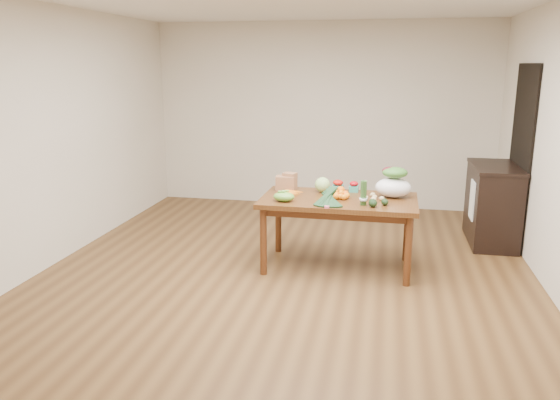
% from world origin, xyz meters
% --- Properties ---
extents(floor, '(6.00, 6.00, 0.00)m').
position_xyz_m(floor, '(0.00, 0.00, 0.00)').
color(floor, brown).
rests_on(floor, ground).
extents(room_walls, '(5.02, 6.02, 2.70)m').
position_xyz_m(room_walls, '(0.00, 0.00, 1.35)').
color(room_walls, beige).
rests_on(room_walls, floor).
extents(dining_table, '(1.60, 0.90, 0.75)m').
position_xyz_m(dining_table, '(0.49, 0.37, 0.38)').
color(dining_table, '#532F13').
rests_on(dining_table, floor).
extents(doorway_dark, '(0.02, 1.00, 2.10)m').
position_xyz_m(doorway_dark, '(2.48, 1.60, 1.05)').
color(doorway_dark, black).
rests_on(doorway_dark, floor).
extents(cabinet, '(0.52, 1.02, 0.94)m').
position_xyz_m(cabinet, '(2.22, 1.57, 0.47)').
color(cabinet, black).
rests_on(cabinet, floor).
extents(dish_towel, '(0.02, 0.28, 0.45)m').
position_xyz_m(dish_towel, '(1.96, 1.40, 0.55)').
color(dish_towel, white).
rests_on(dish_towel, cabinet).
extents(paper_bag, '(0.27, 0.23, 0.19)m').
position_xyz_m(paper_bag, '(-0.11, 0.63, 0.85)').
color(paper_bag, brown).
rests_on(paper_bag, dining_table).
extents(cabbage, '(0.16, 0.16, 0.16)m').
position_xyz_m(cabbage, '(0.30, 0.62, 0.83)').
color(cabbage, '#B7D67C').
rests_on(cabbage, dining_table).
extents(strawberry_basket_a, '(0.12, 0.12, 0.11)m').
position_xyz_m(strawberry_basket_a, '(0.46, 0.65, 0.80)').
color(strawberry_basket_a, red).
rests_on(strawberry_basket_a, dining_table).
extents(strawberry_basket_b, '(0.10, 0.10, 0.09)m').
position_xyz_m(strawberry_basket_b, '(0.63, 0.70, 0.79)').
color(strawberry_basket_b, red).
rests_on(strawberry_basket_b, dining_table).
extents(orange_a, '(0.08, 0.08, 0.08)m').
position_xyz_m(orange_a, '(0.45, 0.45, 0.79)').
color(orange_a, orange).
rests_on(orange_a, dining_table).
extents(orange_b, '(0.09, 0.09, 0.09)m').
position_xyz_m(orange_b, '(0.50, 0.56, 0.79)').
color(orange_b, orange).
rests_on(orange_b, dining_table).
extents(orange_c, '(0.07, 0.07, 0.07)m').
position_xyz_m(orange_c, '(0.56, 0.42, 0.79)').
color(orange_c, '#EA500E').
rests_on(orange_c, dining_table).
extents(mandarin_cluster, '(0.18, 0.18, 0.09)m').
position_xyz_m(mandarin_cluster, '(0.52, 0.35, 0.80)').
color(mandarin_cluster, orange).
rests_on(mandarin_cluster, dining_table).
extents(carrots, '(0.22, 0.22, 0.03)m').
position_xyz_m(carrots, '(-0.01, 0.46, 0.76)').
color(carrots, orange).
rests_on(carrots, dining_table).
extents(snap_pea_bag, '(0.21, 0.16, 0.10)m').
position_xyz_m(snap_pea_bag, '(-0.04, 0.13, 0.80)').
color(snap_pea_bag, '#569833').
rests_on(snap_pea_bag, dining_table).
extents(kale_bunch, '(0.33, 0.40, 0.16)m').
position_xyz_m(kale_bunch, '(0.42, 0.06, 0.83)').
color(kale_bunch, '#152F1E').
rests_on(kale_bunch, dining_table).
extents(asparagus_bundle, '(0.08, 0.12, 0.26)m').
position_xyz_m(asparagus_bundle, '(0.75, 0.12, 0.88)').
color(asparagus_bundle, '#417736').
rests_on(asparagus_bundle, dining_table).
extents(potato_a, '(0.06, 0.05, 0.05)m').
position_xyz_m(potato_a, '(0.77, 0.34, 0.77)').
color(potato_a, tan).
rests_on(potato_a, dining_table).
extents(potato_b, '(0.06, 0.05, 0.05)m').
position_xyz_m(potato_b, '(0.85, 0.30, 0.77)').
color(potato_b, '#D9B37D').
rests_on(potato_b, dining_table).
extents(potato_c, '(0.05, 0.05, 0.04)m').
position_xyz_m(potato_c, '(0.86, 0.40, 0.77)').
color(potato_c, tan).
rests_on(potato_c, dining_table).
extents(potato_d, '(0.06, 0.05, 0.05)m').
position_xyz_m(potato_d, '(0.84, 0.49, 0.77)').
color(potato_d, tan).
rests_on(potato_d, dining_table).
extents(potato_e, '(0.05, 0.05, 0.04)m').
position_xyz_m(potato_e, '(0.93, 0.35, 0.77)').
color(potato_e, '#DACA7D').
rests_on(potato_e, dining_table).
extents(avocado_a, '(0.11, 0.14, 0.08)m').
position_xyz_m(avocado_a, '(0.85, 0.08, 0.79)').
color(avocado_a, black).
rests_on(avocado_a, dining_table).
extents(avocado_b, '(0.09, 0.11, 0.07)m').
position_xyz_m(avocado_b, '(0.96, 0.17, 0.78)').
color(avocado_b, black).
rests_on(avocado_b, dining_table).
extents(salad_bag, '(0.37, 0.28, 0.29)m').
position_xyz_m(salad_bag, '(1.04, 0.53, 0.89)').
color(salad_bag, white).
rests_on(salad_bag, dining_table).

